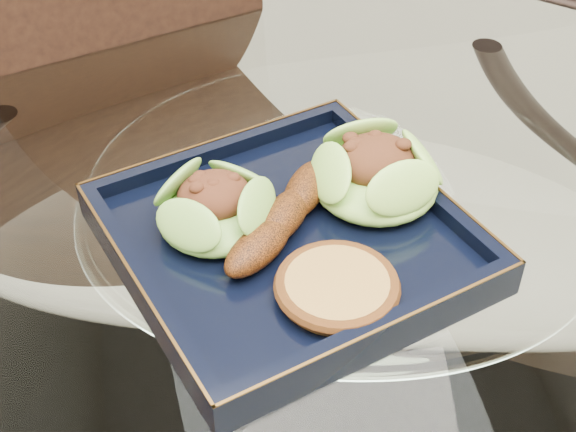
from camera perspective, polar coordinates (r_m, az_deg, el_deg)
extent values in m
cylinder|color=white|center=(0.70, 3.35, -1.83)|extent=(1.10, 1.10, 0.01)
torus|color=black|center=(0.70, 3.35, -1.83)|extent=(1.13, 1.13, 0.02)
cylinder|color=black|center=(1.23, 11.14, -4.03)|extent=(0.04, 0.04, 0.75)
cylinder|color=black|center=(1.15, -15.45, -9.12)|extent=(0.04, 0.04, 0.75)
cube|color=#311B10|center=(1.09, -5.69, -7.33)|extent=(0.46, 0.46, 0.04)
cube|color=#311B10|center=(1.06, -10.60, 7.53)|extent=(0.35, 0.12, 0.41)
cylinder|color=#311B10|center=(1.33, -14.51, -11.57)|extent=(0.03, 0.03, 0.40)
cylinder|color=#311B10|center=(1.40, -2.06, -6.64)|extent=(0.03, 0.03, 0.40)
cube|color=black|center=(0.67, 0.00, -1.93)|extent=(0.33, 0.33, 0.02)
ellipsoid|color=#508C28|center=(0.67, -5.15, 0.40)|extent=(0.13, 0.13, 0.04)
ellipsoid|color=#6CAA31|center=(0.70, 6.25, 2.80)|extent=(0.14, 0.14, 0.04)
ellipsoid|color=#592709|center=(0.66, -0.36, -0.05)|extent=(0.13, 0.13, 0.03)
cylinder|color=#AD8139|center=(0.61, 3.50, -5.14)|extent=(0.10, 0.10, 0.02)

